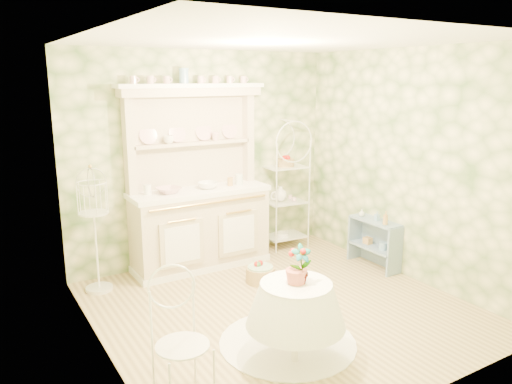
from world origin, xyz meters
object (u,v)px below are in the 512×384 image
side_shelf (374,244)px  floor_basket (260,274)px  cafe_chair (183,352)px  birdcage_stand (95,232)px  round_table (295,327)px  bakers_rack (285,183)px  kitchen_dresser (199,178)px

side_shelf → floor_basket: side_shelf is taller
cafe_chair → birdcage_stand: 2.36m
side_shelf → round_table: bearing=-154.0°
bakers_rack → kitchen_dresser: bearing=-171.9°
kitchen_dresser → birdcage_stand: (-1.32, -0.08, -0.46)m
floor_basket → side_shelf: bearing=-11.7°
bakers_rack → cafe_chair: bearing=-132.2°
cafe_chair → round_table: bearing=17.2°
side_shelf → round_table: size_ratio=1.07×
birdcage_stand → bakers_rack: bearing=3.7°
bakers_rack → birdcage_stand: 2.68m
side_shelf → cafe_chair: size_ratio=0.85×
kitchen_dresser → birdcage_stand: size_ratio=1.67×
kitchen_dresser → cafe_chair: 2.84m
bakers_rack → round_table: 3.05m
kitchen_dresser → side_shelf: size_ratio=3.35×
kitchen_dresser → birdcage_stand: 1.40m
round_table → kitchen_dresser: bearing=83.7°
round_table → floor_basket: round_table is taller
bakers_rack → cafe_chair: 3.68m
floor_basket → bakers_rack: bearing=43.5°
side_shelf → floor_basket: bearing=163.7°
kitchen_dresser → bakers_rack: 1.37m
round_table → cafe_chair: cafe_chair is taller
kitchen_dresser → cafe_chair: (-1.28, -2.42, -0.74)m
round_table → floor_basket: bearing=68.1°
round_table → cafe_chair: (-1.01, 0.00, 0.08)m
round_table → birdcage_stand: birdcage_stand is taller
cafe_chair → floor_basket: 2.31m
round_table → cafe_chair: bearing=179.8°
cafe_chair → birdcage_stand: size_ratio=0.59×
side_shelf → cafe_chair: cafe_chair is taller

